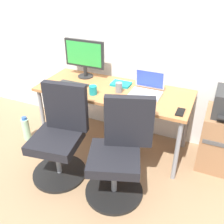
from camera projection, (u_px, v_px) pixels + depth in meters
name	position (u px, v px, depth m)	size (l,w,h in m)	color
ground_plane	(114.00, 143.00, 3.05)	(5.28, 5.28, 0.00)	#9E7A56
back_wall	(129.00, 25.00, 2.72)	(4.40, 0.04, 2.60)	white
desk	(114.00, 95.00, 2.73)	(1.64, 0.66, 0.71)	#B77542
office_chair_left	(60.00, 137.00, 2.45)	(0.54, 0.54, 0.94)	black
office_chair_right	(119.00, 154.00, 2.23)	(0.56, 0.56, 0.94)	black
water_bottle_on_floor	(26.00, 129.00, 3.06)	(0.09, 0.09, 0.31)	#A5D8B2
desktop_monitor	(84.00, 56.00, 2.87)	(0.48, 0.18, 0.43)	#262626
open_laptop	(147.00, 88.00, 2.60)	(0.31, 0.26, 0.23)	silver
keyboard_by_monitor	(73.00, 84.00, 2.78)	(0.34, 0.12, 0.02)	#2D2D2D
keyboard_by_laptop	(132.00, 105.00, 2.39)	(0.34, 0.12, 0.02)	silver
mouse_by_monitor	(62.00, 90.00, 2.65)	(0.06, 0.10, 0.03)	#B7B7B7
mouse_by_laptop	(79.00, 93.00, 2.58)	(0.06, 0.10, 0.03)	silver
coffee_mug	(93.00, 90.00, 2.57)	(0.08, 0.08, 0.09)	teal
pen_cup	(119.00, 87.00, 2.61)	(0.07, 0.07, 0.10)	slate
phone_near_laptop	(180.00, 112.00, 2.28)	(0.07, 0.14, 0.01)	black
notebook	(121.00, 84.00, 2.78)	(0.21, 0.15, 0.03)	teal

